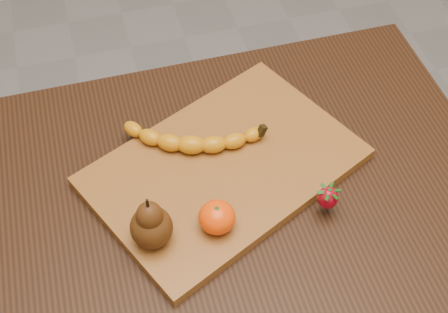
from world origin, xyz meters
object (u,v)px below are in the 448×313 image
object	(u,v)px
table	(215,232)
mandarin	(217,217)
pear	(150,221)
cutting_board	(224,167)

from	to	relation	value
table	mandarin	world-z (taller)	mandarin
table	mandarin	xyz separation A→B (m)	(-0.01, -0.06, 0.14)
table	pear	size ratio (longest dim) A/B	9.52
pear	table	bearing A→B (deg)	26.23
table	mandarin	bearing A→B (deg)	-100.30
table	pear	distance (m)	0.21
cutting_board	mandarin	bearing A→B (deg)	-135.33
pear	mandarin	size ratio (longest dim) A/B	1.76
pear	mandarin	bearing A→B (deg)	-2.08
mandarin	table	bearing A→B (deg)	79.70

